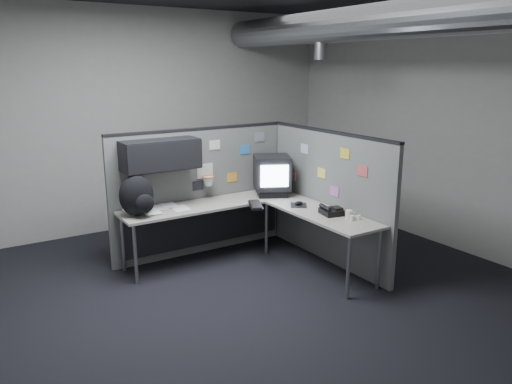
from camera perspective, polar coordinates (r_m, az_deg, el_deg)
room at (r=5.50m, az=5.70°, el=11.22°), size 5.62×5.62×3.22m
partition_back at (r=6.28m, az=-7.39°, el=1.41°), size 2.44×0.42×1.63m
partition_right at (r=6.20m, az=8.17°, el=-0.47°), size 0.07×2.23×1.63m
desk at (r=6.10m, az=-1.73°, el=-2.58°), size 2.31×2.11×0.73m
monitor at (r=6.51m, az=1.83°, el=1.98°), size 0.60×0.60×0.52m
keyboard at (r=6.02m, az=-0.05°, el=-1.49°), size 0.30×0.42×0.04m
mouse at (r=6.08m, az=4.89°, el=-1.37°), size 0.29×0.31×0.05m
phone at (r=5.75m, az=8.57°, el=-2.16°), size 0.26×0.27×0.11m
bottles at (r=5.62m, az=10.89°, el=-2.71°), size 0.13×0.16×0.08m
cup at (r=5.61m, az=10.56°, el=-2.56°), size 0.08×0.08×0.10m
papers at (r=6.01m, az=-11.42°, el=-1.90°), size 0.74×0.48×0.02m
backpack at (r=5.73m, az=-13.42°, el=-0.46°), size 0.42×0.39×0.48m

